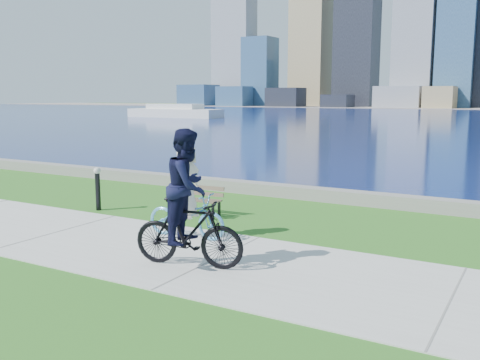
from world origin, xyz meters
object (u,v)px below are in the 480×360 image
object	(u,v)px
bollard_lamp	(98,186)
park_bench	(195,197)
cyclist_man	(188,210)
cyclist_woman	(186,203)

from	to	relation	value
bollard_lamp	park_bench	bearing A→B (deg)	16.77
park_bench	cyclist_man	xyz separation A→B (m)	(2.21, -3.42, 0.57)
park_bench	cyclist_man	bearing A→B (deg)	-61.43
park_bench	cyclist_woman	world-z (taller)	cyclist_woman
cyclist_woman	cyclist_man	bearing A→B (deg)	-148.52
bollard_lamp	cyclist_man	world-z (taller)	cyclist_man
bollard_lamp	cyclist_woman	world-z (taller)	cyclist_woman
cyclist_woman	cyclist_man	distance (m)	1.94
bollard_lamp	cyclist_man	size ratio (longest dim) A/B	0.47
bollard_lamp	cyclist_man	bearing A→B (deg)	-29.35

